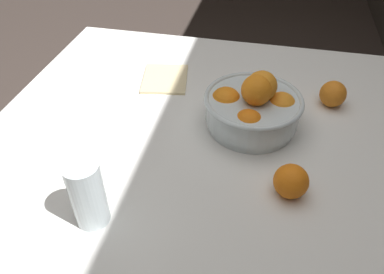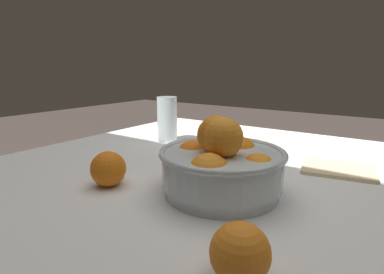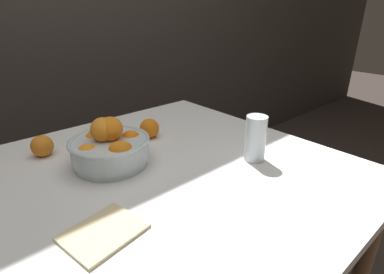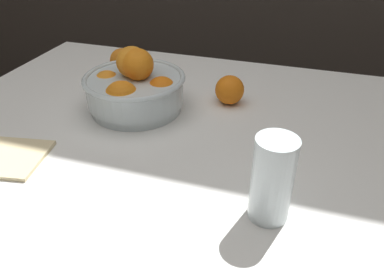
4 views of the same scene
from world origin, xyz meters
TOP-DOWN VIEW (x-y plane):
  - dining_table at (0.00, 0.00)m, footprint 1.09×1.06m
  - fruit_bowl at (-0.08, 0.13)m, footprint 0.24×0.24m
  - juice_glass at (0.28, -0.14)m, footprint 0.07×0.07m
  - orange_loose_near_bowl at (-0.22, 0.34)m, footprint 0.07×0.07m
  - orange_loose_front at (0.13, 0.23)m, footprint 0.07×0.07m
  - napkin at (-0.25, -0.14)m, footprint 0.18×0.16m

SIDE VIEW (x-z plane):
  - dining_table at x=0.00m, z-range 0.28..0.99m
  - napkin at x=-0.25m, z-range 0.71..0.71m
  - orange_loose_near_bowl at x=-0.22m, z-range 0.71..0.78m
  - orange_loose_front at x=0.13m, z-range 0.71..0.78m
  - fruit_bowl at x=-0.08m, z-range 0.69..0.84m
  - juice_glass at x=0.28m, z-range 0.70..0.85m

